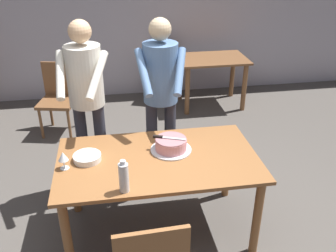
% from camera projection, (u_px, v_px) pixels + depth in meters
% --- Properties ---
extents(ground_plane, '(14.00, 14.00, 0.00)m').
position_uv_depth(ground_plane, '(159.00, 229.00, 3.30)').
color(ground_plane, '#4C4742').
extents(back_wall, '(10.00, 0.12, 2.70)m').
position_uv_depth(back_wall, '(127.00, 9.00, 5.54)').
color(back_wall, '#ADA8B2').
rests_on(back_wall, ground_plane).
extents(main_dining_table, '(1.61, 0.92, 0.75)m').
position_uv_depth(main_dining_table, '(158.00, 169.00, 3.00)').
color(main_dining_table, brown).
rests_on(main_dining_table, ground_plane).
extents(cake_on_platter, '(0.34, 0.34, 0.11)m').
position_uv_depth(cake_on_platter, '(171.00, 145.00, 3.03)').
color(cake_on_platter, silver).
rests_on(cake_on_platter, main_dining_table).
extents(cake_knife, '(0.26, 0.12, 0.02)m').
position_uv_depth(cake_knife, '(162.00, 137.00, 3.02)').
color(cake_knife, silver).
rests_on(cake_knife, cake_on_platter).
extents(plate_stack, '(0.22, 0.22, 0.05)m').
position_uv_depth(plate_stack, '(87.00, 158.00, 2.91)').
color(plate_stack, white).
rests_on(plate_stack, main_dining_table).
extents(wine_glass_near, '(0.08, 0.08, 0.14)m').
position_uv_depth(wine_glass_near, '(63.00, 157.00, 2.77)').
color(wine_glass_near, silver).
rests_on(wine_glass_near, main_dining_table).
extents(water_bottle, '(0.07, 0.07, 0.25)m').
position_uv_depth(water_bottle, '(124.00, 177.00, 2.52)').
color(water_bottle, silver).
rests_on(water_bottle, main_dining_table).
extents(person_cutting_cake, '(0.47, 0.56, 1.72)m').
position_uv_depth(person_cutting_cake, '(161.00, 89.00, 3.40)').
color(person_cutting_cake, '#2D2D38').
rests_on(person_cutting_cake, ground_plane).
extents(person_standing_beside, '(0.46, 0.57, 1.72)m').
position_uv_depth(person_standing_beside, '(86.00, 92.00, 3.33)').
color(person_standing_beside, '#2D2D38').
rests_on(person_standing_beside, ground_plane).
extents(background_table, '(1.00, 0.70, 0.74)m').
position_uv_depth(background_table, '(212.00, 69.00, 5.46)').
color(background_table, brown).
rests_on(background_table, ground_plane).
extents(background_chair_1, '(0.57, 0.57, 0.90)m').
position_uv_depth(background_chair_1, '(163.00, 68.00, 5.74)').
color(background_chair_1, brown).
rests_on(background_chair_1, ground_plane).
extents(background_chair_2, '(0.53, 0.53, 0.90)m').
position_uv_depth(background_chair_2, '(59.00, 95.00, 4.76)').
color(background_chair_2, brown).
rests_on(background_chair_2, ground_plane).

